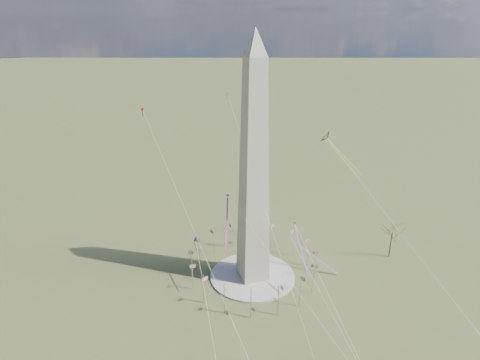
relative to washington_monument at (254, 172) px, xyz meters
name	(u,v)px	position (x,y,z in m)	size (l,w,h in m)	color
ground	(253,277)	(0.00, 0.00, -47.95)	(2000.00, 2000.00, 0.00)	#4C5229
plaza	(253,276)	(0.00, 0.00, -47.55)	(36.00, 36.00, 0.80)	beige
washington_monument	(254,172)	(0.00, 0.00, 0.00)	(15.56, 15.56, 100.00)	#BBB59C
flagpole_ring	(253,262)	(0.00, 0.00, -40.68)	(54.40, 54.40, 13.00)	silver
tree_near	(393,231)	(65.09, -6.07, -34.34)	(10.91, 10.91, 19.08)	#493C2C
kite_delta_black	(328,139)	(41.33, 15.94, 4.59)	(14.13, 20.38, 17.11)	black
kite_diamond_purple	(196,241)	(-22.31, 8.09, -30.61)	(2.18, 2.97, 8.67)	navy
kite_streamer_left	(299,242)	(16.11, -9.86, -28.71)	(4.40, 20.36, 14.03)	#F52644
kite_streamer_mid	(227,214)	(-10.61, 1.51, -17.18)	(8.56, 20.12, 14.44)	#F52644
kite_streamer_right	(307,250)	(24.21, -2.36, -38.53)	(17.75, 14.68, 14.95)	#F52644
kite_small_red	(142,110)	(-36.66, 30.75, 20.26)	(1.41, 1.27, 3.87)	red
kite_small_white	(227,94)	(4.46, 46.69, 21.61)	(1.29, 1.85, 3.86)	white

